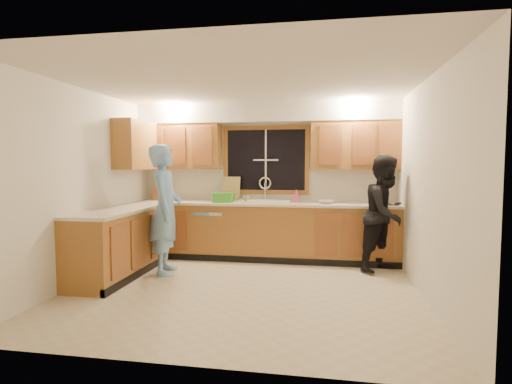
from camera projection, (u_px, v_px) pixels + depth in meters
floor at (243, 289)px, 4.89m from camera, size 4.20×4.20×0.00m
ceiling at (243, 82)px, 4.71m from camera, size 4.20×4.20×0.00m
wall_back at (266, 181)px, 6.67m from camera, size 4.20×0.00×4.20m
wall_left at (84, 186)px, 5.15m from camera, size 0.00×3.80×3.80m
wall_right at (428, 189)px, 4.45m from camera, size 0.00×3.80×3.80m
base_cabinets_back at (263, 232)px, 6.43m from camera, size 4.20×0.60×0.88m
base_cabinets_left at (121, 243)px, 5.50m from camera, size 0.60×1.90×0.88m
countertop_back at (263, 204)px, 6.38m from camera, size 4.20×0.63×0.04m
countertop_left at (121, 210)px, 5.47m from camera, size 0.63×1.90×0.04m
upper_cabinets_left at (181, 147)px, 6.70m from camera, size 1.35×0.33×0.75m
upper_cabinets_right at (355, 145)px, 6.23m from camera, size 1.35×0.33×0.75m
upper_cabinets_return at (135, 145)px, 6.19m from camera, size 0.33×0.90×0.75m
soffit at (264, 113)px, 6.42m from camera, size 4.20×0.35×0.30m
window_frame at (266, 160)px, 6.63m from camera, size 1.44×0.03×1.14m
sink at (263, 206)px, 6.40m from camera, size 0.86×0.52×0.57m
dishwasher at (212, 232)px, 6.56m from camera, size 0.60×0.56×0.82m
stove at (98, 251)px, 4.94m from camera, size 0.58×0.75×0.90m
man at (165, 209)px, 5.55m from camera, size 0.57×0.74×1.81m
woman at (386, 213)px, 5.67m from camera, size 1.01×1.02×1.66m
knife_block at (157, 193)px, 6.76m from camera, size 0.13×0.11×0.23m
cutting_board at (231, 189)px, 6.62m from camera, size 0.30×0.11×0.40m
dish_crate at (223, 197)px, 6.44m from camera, size 0.35×0.33×0.15m
soap_bottle at (296, 196)px, 6.42m from camera, size 0.09×0.10×0.20m
bowl at (326, 202)px, 6.18m from camera, size 0.30×0.30×0.06m
can_left at (247, 199)px, 6.25m from camera, size 0.09×0.09×0.13m
can_right at (245, 199)px, 6.34m from camera, size 0.07×0.07×0.12m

